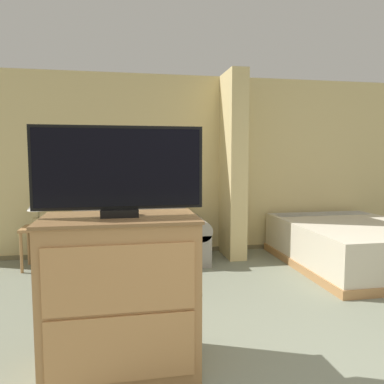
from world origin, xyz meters
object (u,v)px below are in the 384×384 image
tv (119,171)px  bed (352,244)px  table_lamp (39,205)px  tv_dresser (121,294)px  coffee_table (131,257)px  couch (131,239)px

tv → bed: 3.67m
table_lamp → tv_dresser: 2.75m
coffee_table → tv: 1.87m
tv → bed: size_ratio=0.51×
table_lamp → bed: 4.08m
bed → tv: bearing=-147.4°
couch → tv_dresser: bearing=-92.6°
tv_dresser → bed: tv_dresser is taller
couch → tv_dresser: 2.59m
couch → coffee_table: (-0.03, -1.00, 0.02)m
couch → table_lamp: bearing=-177.7°
coffee_table → tv_dresser: (-0.09, -1.57, 0.18)m
couch → tv: 2.77m
tv_dresser → couch: bearing=87.4°
tv_dresser → tv: (-0.00, 0.00, 0.82)m
couch → bed: size_ratio=0.96×
tv_dresser → bed: bearing=32.6°
coffee_table → tv_dresser: size_ratio=0.74×
couch → tv: size_ratio=1.88×
tv → bed: (2.96, 1.89, -1.05)m
couch → coffee_table: 1.00m
table_lamp → tv: (1.04, -2.53, 0.53)m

